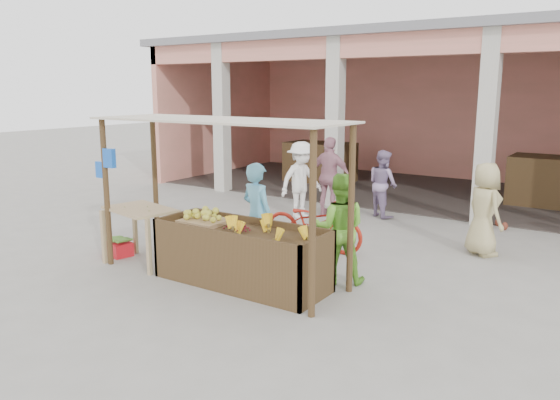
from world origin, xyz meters
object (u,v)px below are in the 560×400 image
Objects in this scene: motorcycle at (313,222)px; red_crate at (119,249)px; side_table at (140,217)px; vendor_blue at (257,212)px; fruit_stall at (241,258)px; vendor_green at (339,225)px.

red_crate is at bearing 124.21° from motorcycle.
side_table is at bearing 133.92° from motorcycle.
fruit_stall is at bearing 121.48° from vendor_blue.
fruit_stall reaches higher than red_crate.
fruit_stall is 1.34× the size of motorcycle.
red_crate is 0.25× the size of vendor_blue.
vendor_green reaches higher than fruit_stall.
red_crate is (-2.61, -0.06, -0.28)m from fruit_stall.
vendor_blue reaches higher than red_crate.
vendor_blue reaches higher than side_table.
vendor_blue is (1.67, 0.91, 0.12)m from side_table.
vendor_blue reaches higher than fruit_stall.
side_table reaches higher than red_crate.
motorcycle is at bearing 51.78° from red_crate.
red_crate is 3.93m from vendor_green.
vendor_green is at bearing 37.84° from fruit_stall.
side_table is at bearing -175.71° from fruit_stall.
vendor_blue is (2.35, 0.82, 0.78)m from red_crate.
red_crate is at bearing -178.72° from fruit_stall.
red_crate is at bearing -174.94° from side_table.
vendor_blue is at bearing 108.99° from fruit_stall.
red_crate is 0.23× the size of motorcycle.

